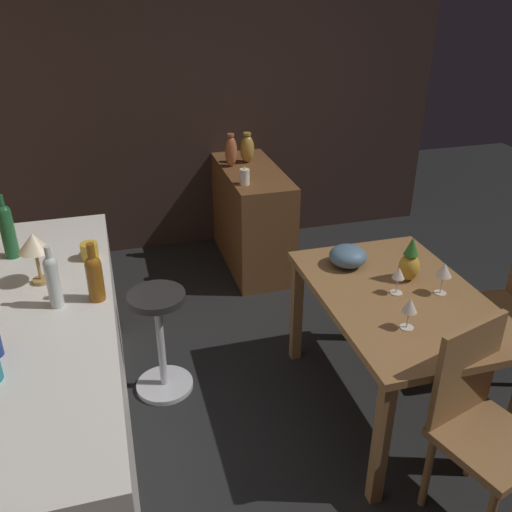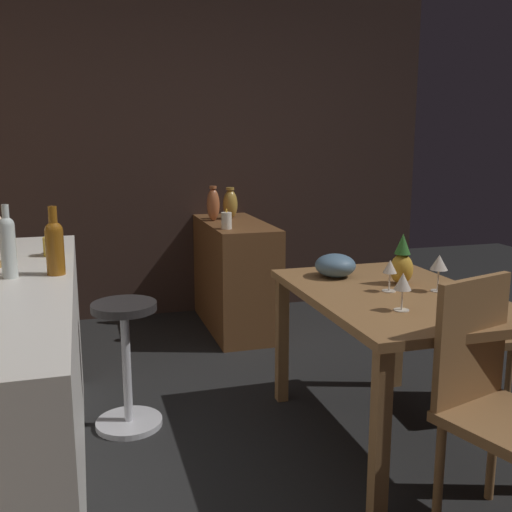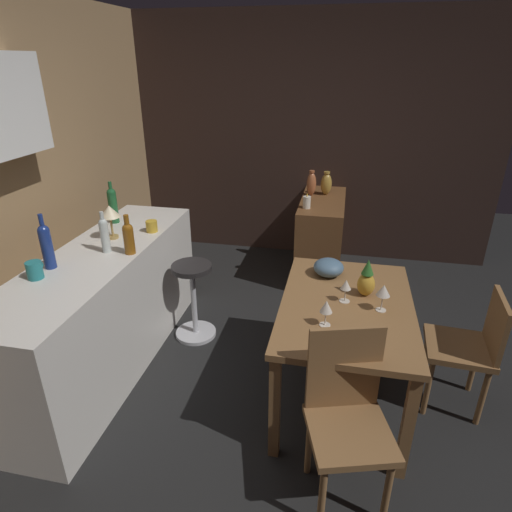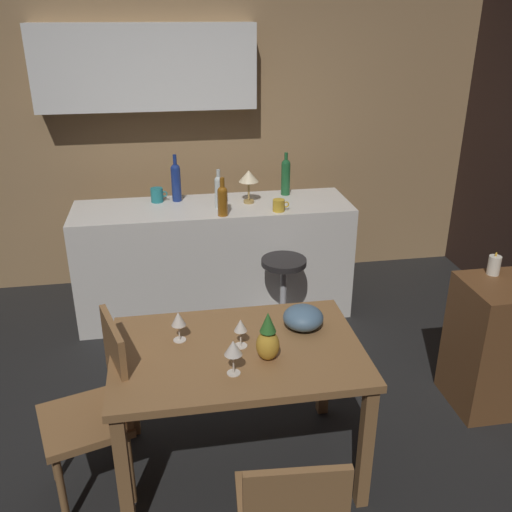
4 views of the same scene
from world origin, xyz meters
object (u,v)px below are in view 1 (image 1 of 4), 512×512
(wine_bottle_clear, at_px, (53,279))
(pillar_candle_tall, at_px, (245,177))
(wine_glass_center, at_px, (410,306))
(sideboard_cabinet, at_px, (251,216))
(pineapple_centerpiece, at_px, (410,262))
(chair_by_doorway, at_px, (508,307))
(wine_bottle_green, at_px, (7,229))
(cup_mustard, at_px, (90,251))
(dining_table, at_px, (399,310))
(chair_near_window, at_px, (479,420))
(wine_bottle_amber, at_px, (94,275))
(vase_copper, at_px, (231,151))
(fruit_bowl, at_px, (348,256))
(wine_glass_right, at_px, (399,274))
(bar_stool, at_px, (160,339))
(vase_brass, at_px, (247,148))
(counter_lamp, at_px, (34,245))
(wine_glass_left, at_px, (444,271))

(wine_bottle_clear, height_order, pillar_candle_tall, wine_bottle_clear)
(wine_glass_center, relative_size, pillar_candle_tall, 1.14)
(sideboard_cabinet, xyz_separation_m, pineapple_centerpiece, (-1.79, -0.39, 0.44))
(chair_by_doorway, xyz_separation_m, wine_bottle_green, (0.55, 2.68, 0.59))
(pineapple_centerpiece, relative_size, cup_mustard, 2.03)
(chair_by_doorway, bearing_deg, sideboard_cabinet, 30.24)
(dining_table, bearing_deg, chair_near_window, -177.54)
(wine_bottle_amber, distance_m, vase_copper, 2.20)
(chair_by_doorway, height_order, fruit_bowl, fruit_bowl)
(wine_glass_right, bearing_deg, chair_by_doorway, -84.61)
(bar_stool, distance_m, vase_brass, 1.94)
(sideboard_cabinet, height_order, cup_mustard, cup_mustard)
(fruit_bowl, bearing_deg, chair_by_doorway, -106.19)
(chair_near_window, bearing_deg, fruit_bowl, 9.05)
(wine_bottle_clear, height_order, vase_brass, wine_bottle_clear)
(wine_bottle_amber, distance_m, vase_brass, 2.33)
(fruit_bowl, relative_size, vase_copper, 0.79)
(sideboard_cabinet, xyz_separation_m, bar_stool, (-1.42, 0.92, -0.06))
(chair_by_doorway, xyz_separation_m, counter_lamp, (0.23, 2.53, 0.63))
(wine_glass_left, relative_size, wine_bottle_amber, 0.62)
(wine_bottle_green, bearing_deg, bar_stool, -102.61)
(pineapple_centerpiece, relative_size, counter_lamp, 0.98)
(sideboard_cabinet, relative_size, wine_glass_left, 6.33)
(wine_glass_right, distance_m, fruit_bowl, 0.37)
(wine_glass_left, relative_size, wine_glass_right, 1.16)
(fruit_bowl, bearing_deg, wine_glass_center, -178.46)
(dining_table, distance_m, chair_by_doorway, 0.81)
(counter_lamp, bearing_deg, wine_bottle_clear, -160.91)
(pillar_candle_tall, bearing_deg, dining_table, -165.35)
(chair_by_doorway, bearing_deg, bar_stool, 78.64)
(wine_glass_right, bearing_deg, wine_bottle_amber, 86.83)
(pineapple_centerpiece, bearing_deg, chair_by_doorway, -92.97)
(dining_table, distance_m, bar_stool, 1.33)
(fruit_bowl, height_order, cup_mustard, cup_mustard)
(wine_bottle_clear, distance_m, counter_lamp, 0.26)
(dining_table, relative_size, wine_glass_left, 7.04)
(counter_lamp, bearing_deg, chair_by_doorway, -95.30)
(chair_by_doorway, height_order, pineapple_centerpiece, pineapple_centerpiece)
(vase_brass, bearing_deg, bar_stool, 149.47)
(wine_glass_left, xyz_separation_m, pillar_candle_tall, (1.63, 0.62, 0.00))
(sideboard_cabinet, bearing_deg, wine_glass_center, -175.94)
(bar_stool, bearing_deg, wine_glass_left, -111.01)
(bar_stool, relative_size, wine_bottle_clear, 2.22)
(wine_glass_left, relative_size, wine_bottle_green, 0.51)
(pineapple_centerpiece, bearing_deg, wine_bottle_clear, 91.22)
(bar_stool, height_order, counter_lamp, counter_lamp)
(wine_bottle_green, relative_size, vase_copper, 1.29)
(chair_near_window, xyz_separation_m, bar_stool, (1.18, 1.23, -0.16))
(wine_glass_center, distance_m, vase_copper, 2.31)
(counter_lamp, bearing_deg, wine_glass_right, -100.19)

